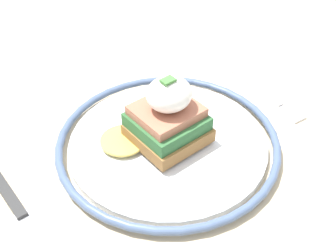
{
  "coord_description": "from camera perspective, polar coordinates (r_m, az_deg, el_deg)",
  "views": [
    {
      "loc": [
        0.28,
        0.32,
        1.12
      ],
      "look_at": [
        0.03,
        0.02,
        0.78
      ],
      "focal_mm": 45.0,
      "sensor_mm": 36.0,
      "label": 1
    }
  ],
  "objects": [
    {
      "name": "dining_table",
      "position": [
        0.66,
        1.19,
        -9.01
      ],
      "size": [
        0.98,
        0.66,
        0.75
      ],
      "color": "#C6B28E",
      "rests_on": "ground_plane"
    },
    {
      "name": "plate",
      "position": [
        0.53,
        -0.0,
        -2.21
      ],
      "size": [
        0.28,
        0.28,
        0.02
      ],
      "color": "silver",
      "rests_on": "dining_table"
    },
    {
      "name": "sandwich",
      "position": [
        0.51,
        -0.17,
        1.28
      ],
      "size": [
        0.12,
        0.1,
        0.09
      ],
      "color": "olive",
      "rests_on": "plate"
    },
    {
      "name": "fork",
      "position": [
        0.64,
        13.2,
        4.13
      ],
      "size": [
        0.04,
        0.16,
        0.0
      ],
      "color": "silver",
      "rests_on": "dining_table"
    },
    {
      "name": "knife",
      "position": [
        0.49,
        -19.22,
        -11.35
      ],
      "size": [
        0.02,
        0.2,
        0.01
      ],
      "color": "#2D2D2D",
      "rests_on": "dining_table"
    }
  ]
}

